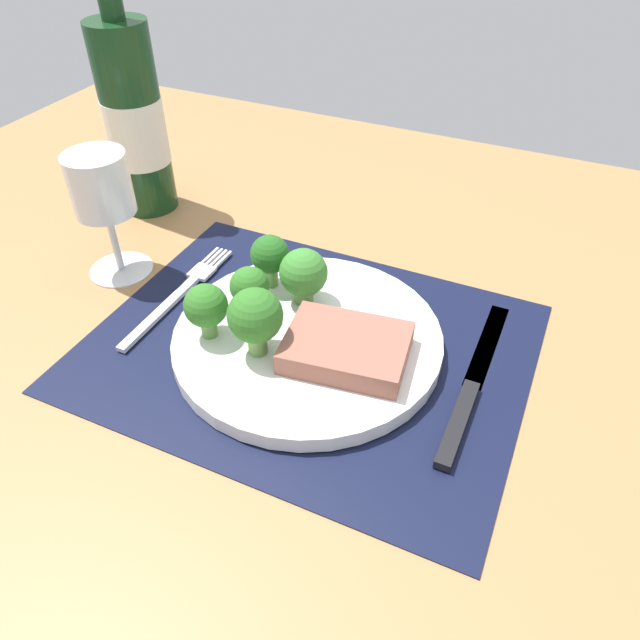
# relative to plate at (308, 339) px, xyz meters

# --- Properties ---
(ground_plane) EXTENTS (1.40, 1.10, 0.03)m
(ground_plane) POSITION_rel_plate_xyz_m (0.00, 0.00, -0.03)
(ground_plane) COLOR #996D42
(placemat) EXTENTS (0.42, 0.33, 0.00)m
(placemat) POSITION_rel_plate_xyz_m (0.00, 0.00, -0.01)
(placemat) COLOR black
(placemat) RESTS_ON ground_plane
(plate) EXTENTS (0.26, 0.26, 0.02)m
(plate) POSITION_rel_plate_xyz_m (0.00, 0.00, 0.00)
(plate) COLOR white
(plate) RESTS_ON placemat
(steak) EXTENTS (0.12, 0.10, 0.02)m
(steak) POSITION_rel_plate_xyz_m (0.05, -0.01, 0.02)
(steak) COLOR #8C5647
(steak) RESTS_ON plate
(broccoli_near_steak) EXTENTS (0.04, 0.04, 0.06)m
(broccoli_near_steak) POSITION_rel_plate_xyz_m (-0.07, 0.06, 0.04)
(broccoli_near_steak) COLOR #6B994C
(broccoli_near_steak) RESTS_ON plate
(broccoli_front_edge) EXTENTS (0.05, 0.05, 0.07)m
(broccoli_front_edge) POSITION_rel_plate_xyz_m (-0.03, -0.04, 0.05)
(broccoli_front_edge) COLOR #6B994C
(broccoli_front_edge) RESTS_ON plate
(broccoli_back_left) EXTENTS (0.04, 0.04, 0.06)m
(broccoli_back_left) POSITION_rel_plate_xyz_m (-0.08, -0.04, 0.04)
(broccoli_back_left) COLOR #5B8942
(broccoli_back_left) RESTS_ON plate
(broccoli_near_fork) EXTENTS (0.05, 0.05, 0.06)m
(broccoli_near_fork) POSITION_rel_plate_xyz_m (-0.03, 0.04, 0.04)
(broccoli_near_fork) COLOR #5B8942
(broccoli_near_fork) RESTS_ON plate
(broccoli_center) EXTENTS (0.04, 0.04, 0.05)m
(broccoli_center) POSITION_rel_plate_xyz_m (-0.07, 0.01, 0.04)
(broccoli_center) COLOR #5B8942
(broccoli_center) RESTS_ON plate
(fork) EXTENTS (0.02, 0.19, 0.01)m
(fork) POSITION_rel_plate_xyz_m (-0.16, 0.01, -0.01)
(fork) COLOR silver
(fork) RESTS_ON placemat
(knife) EXTENTS (0.02, 0.23, 0.01)m
(knife) POSITION_rel_plate_xyz_m (0.16, 0.01, -0.00)
(knife) COLOR black
(knife) RESTS_ON placemat
(wine_bottle) EXTENTS (0.07, 0.07, 0.32)m
(wine_bottle) POSITION_rel_plate_xyz_m (-0.31, 0.17, 0.11)
(wine_bottle) COLOR #143819
(wine_bottle) RESTS_ON ground_plane
(wine_glass) EXTENTS (0.07, 0.07, 0.14)m
(wine_glass) POSITION_rel_plate_xyz_m (-0.25, 0.03, 0.09)
(wine_glass) COLOR silver
(wine_glass) RESTS_ON ground_plane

